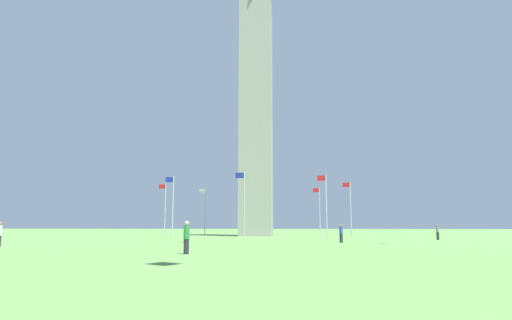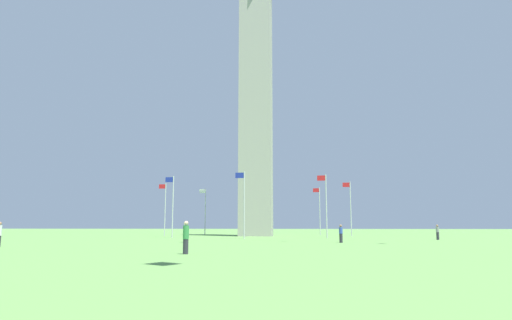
{
  "view_description": "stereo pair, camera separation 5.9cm",
  "coord_description": "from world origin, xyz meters",
  "views": [
    {
      "loc": [
        -6.41,
        64.19,
        1.53
      ],
      "look_at": [
        0.0,
        0.0,
        11.06
      ],
      "focal_mm": 31.07,
      "sensor_mm": 36.0,
      "label": 1
    },
    {
      "loc": [
        -6.47,
        64.19,
        1.53
      ],
      "look_at": [
        0.0,
        0.0,
        11.06
      ],
      "focal_mm": 31.07,
      "sensor_mm": 36.0,
      "label": 2
    }
  ],
  "objects": [
    {
      "name": "ground_plane",
      "position": [
        0.0,
        0.0,
        0.0
      ],
      "size": [
        260.0,
        260.0,
        0.0
      ],
      "primitive_type": "plane",
      "color": "#609347"
    },
    {
      "name": "obelisk_monument",
      "position": [
        0.0,
        0.0,
        21.28
      ],
      "size": [
        4.68,
        4.68,
        42.55
      ],
      "color": "#A8A399",
      "rests_on": "ground"
    },
    {
      "name": "flagpole_n",
      "position": [
        13.6,
        0.0,
        4.25
      ],
      "size": [
        1.12,
        0.14,
        7.73
      ],
      "color": "silver",
      "rests_on": "ground"
    },
    {
      "name": "flagpole_ne",
      "position": [
        9.63,
        9.57,
        4.25
      ],
      "size": [
        1.12,
        0.14,
        7.73
      ],
      "color": "silver",
      "rests_on": "ground"
    },
    {
      "name": "flagpole_e",
      "position": [
        0.06,
        13.54,
        4.25
      ],
      "size": [
        1.12,
        0.14,
        7.73
      ],
      "color": "silver",
      "rests_on": "ground"
    },
    {
      "name": "flagpole_se",
      "position": [
        -9.51,
        9.57,
        4.25
      ],
      "size": [
        1.12,
        0.14,
        7.73
      ],
      "color": "silver",
      "rests_on": "ground"
    },
    {
      "name": "flagpole_s",
      "position": [
        -13.48,
        0.0,
        4.25
      ],
      "size": [
        1.12,
        0.14,
        7.73
      ],
      "color": "silver",
      "rests_on": "ground"
    },
    {
      "name": "flagpole_sw",
      "position": [
        -9.51,
        -9.57,
        4.25
      ],
      "size": [
        1.12,
        0.14,
        7.73
      ],
      "color": "silver",
      "rests_on": "ground"
    },
    {
      "name": "flagpole_w",
      "position": [
        0.06,
        -13.54,
        4.25
      ],
      "size": [
        1.12,
        0.14,
        7.73
      ],
      "color": "silver",
      "rests_on": "ground"
    },
    {
      "name": "flagpole_nw",
      "position": [
        9.63,
        -9.57,
        4.25
      ],
      "size": [
        1.12,
        0.14,
        7.73
      ],
      "color": "silver",
      "rests_on": "ground"
    },
    {
      "name": "person_green_shirt",
      "position": [
        -0.29,
        40.54,
        0.88
      ],
      "size": [
        0.32,
        0.32,
        1.77
      ],
      "rotation": [
        0.0,
        0.0,
        -2.03
      ],
      "color": "#2D2D38",
      "rests_on": "ground"
    },
    {
      "name": "person_blue_shirt",
      "position": [
        -9.98,
        23.84,
        0.79
      ],
      "size": [
        0.32,
        0.32,
        1.6
      ],
      "rotation": [
        0.0,
        0.0,
        -0.61
      ],
      "color": "#2D2D38",
      "rests_on": "ground"
    },
    {
      "name": "person_gray_shirt",
      "position": [
        -20.97,
        14.64,
        0.8
      ],
      "size": [
        0.32,
        0.32,
        1.61
      ],
      "rotation": [
        0.0,
        0.0,
        -0.43
      ],
      "color": "#2D2D38",
      "rests_on": "ground"
    }
  ]
}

